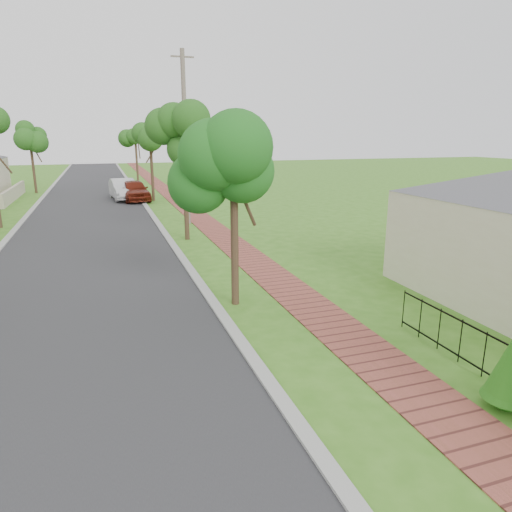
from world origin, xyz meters
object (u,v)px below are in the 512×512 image
near_tree (234,168)px  utility_pole (185,139)px  parked_car_white (123,189)px  parked_car_red (134,191)px

near_tree → utility_pole: size_ratio=0.55×
parked_car_white → utility_pole: (2.89, -11.37, 3.83)m
parked_car_white → near_tree: size_ratio=0.96×
parked_car_white → utility_pole: utility_pole is taller
utility_pole → parked_car_white: bearing=104.3°
near_tree → utility_pole: utility_pole is taller
parked_car_white → utility_pole: bearing=-81.6°
parked_car_red → parked_car_white: 1.22m
parked_car_white → near_tree: near_tree is taller
parked_car_white → near_tree: (1.86, -24.30, 3.16)m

